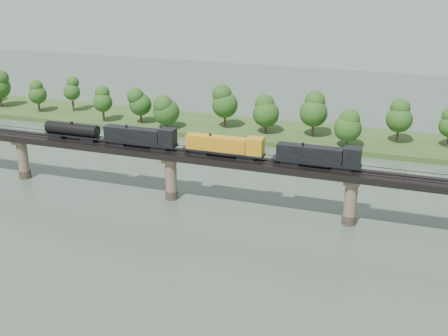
% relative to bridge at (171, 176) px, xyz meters
% --- Properties ---
extents(ground, '(400.00, 400.00, 0.00)m').
position_rel_bridge_xyz_m(ground, '(0.00, -30.00, -5.46)').
color(ground, '#39493B').
rests_on(ground, ground).
extents(far_bank, '(300.00, 24.00, 1.60)m').
position_rel_bridge_xyz_m(far_bank, '(0.00, 55.00, -4.66)').
color(far_bank, '#2E491D').
rests_on(far_bank, ground).
extents(bridge, '(236.00, 30.00, 11.50)m').
position_rel_bridge_xyz_m(bridge, '(0.00, 0.00, 0.00)').
color(bridge, '#473A2D').
rests_on(bridge, ground).
extents(bridge_superstructure, '(220.00, 4.90, 0.75)m').
position_rel_bridge_xyz_m(bridge_superstructure, '(0.00, 0.00, 6.33)').
color(bridge_superstructure, black).
rests_on(bridge_superstructure, bridge).
extents(far_treeline, '(289.06, 17.54, 13.60)m').
position_rel_bridge_xyz_m(far_treeline, '(-8.21, 50.52, 3.37)').
color(far_treeline, '#382619').
rests_on(far_treeline, far_bank).
extents(freight_train, '(73.59, 2.87, 5.07)m').
position_rel_bridge_xyz_m(freight_train, '(5.87, 0.00, 8.46)').
color(freight_train, black).
rests_on(freight_train, bridge).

